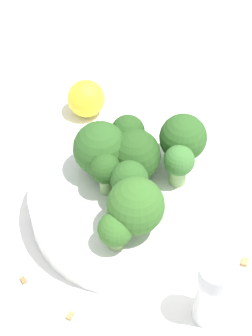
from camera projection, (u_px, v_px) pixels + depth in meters
ground_plane at (126, 214)px, 0.64m from camera, size 3.00×3.00×0.00m
bowl at (126, 202)px, 0.62m from camera, size 0.21×0.21×0.04m
broccoli_floret_0 at (100, 149)px, 0.60m from camera, size 0.06×0.06×0.07m
broccoli_floret_1 at (115, 230)px, 0.54m from camera, size 0.03×0.03×0.04m
broccoli_floret_2 at (105, 171)px, 0.58m from camera, size 0.03×0.03×0.05m
broccoli_floret_3 at (134, 180)px, 0.57m from camera, size 0.04×0.04×0.06m
broccoli_floret_4 at (179, 163)px, 0.59m from camera, size 0.03×0.03×0.05m
broccoli_floret_5 at (140, 205)px, 0.54m from camera, size 0.06×0.06×0.07m
broccoli_floret_6 at (134, 155)px, 0.60m from camera, size 0.06×0.06×0.06m
broccoli_floret_7 at (128, 133)px, 0.61m from camera, size 0.04×0.04×0.06m
broccoli_floret_8 at (183, 138)px, 0.61m from camera, size 0.05×0.05×0.06m
pepper_shaker at (212, 293)px, 0.52m from camera, size 0.03×0.03×0.08m
lemon_wedge at (86, 98)px, 0.74m from camera, size 0.05×0.05×0.05m
almond_crumb_0 at (245, 261)px, 0.59m from camera, size 0.01×0.01×0.01m
almond_crumb_1 at (202, 161)px, 0.69m from camera, size 0.01×0.01×0.01m
almond_crumb_2 at (70, 315)px, 0.55m from camera, size 0.01×0.01×0.01m
almond_crumb_3 at (23, 279)px, 0.58m from camera, size 0.01×0.01×0.01m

